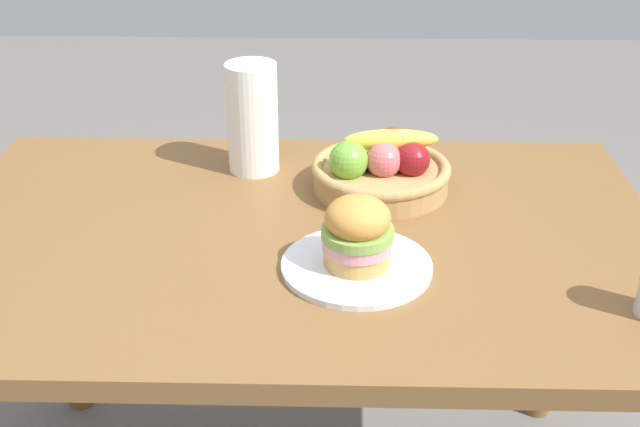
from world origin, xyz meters
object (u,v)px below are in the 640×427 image
object	(u,v)px
plate	(357,266)
sandwich	(357,232)
fruit_basket	(381,168)
paper_towel_roll	(253,118)

from	to	relation	value
plate	sandwich	size ratio (longest dim) A/B	2.10
plate	fruit_basket	world-z (taller)	fruit_basket
paper_towel_roll	fruit_basket	bearing A→B (deg)	-19.34
plate	sandwich	world-z (taller)	sandwich
sandwich	paper_towel_roll	distance (m)	0.47
plate	fruit_basket	size ratio (longest dim) A/B	0.92
fruit_basket	paper_towel_roll	size ratio (longest dim) A/B	1.21
sandwich	fruit_basket	xyz separation A→B (m)	(0.05, 0.32, -0.03)
sandwich	fruit_basket	distance (m)	0.33
plate	paper_towel_roll	size ratio (longest dim) A/B	1.11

